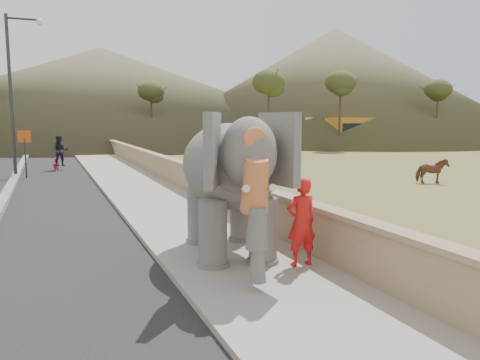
# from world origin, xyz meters

# --- Properties ---
(ground) EXTENTS (160.00, 160.00, 0.00)m
(ground) POSITION_xyz_m (0.00, 0.00, 0.00)
(ground) COLOR olive
(ground) RESTS_ON ground
(road) EXTENTS (7.00, 120.00, 0.03)m
(road) POSITION_xyz_m (-5.00, 10.00, 0.01)
(road) COLOR black
(road) RESTS_ON ground
(median) EXTENTS (0.35, 120.00, 0.22)m
(median) POSITION_xyz_m (-5.00, 10.00, 0.11)
(median) COLOR black
(median) RESTS_ON ground
(walkway) EXTENTS (3.00, 120.00, 0.15)m
(walkway) POSITION_xyz_m (0.00, 10.00, 0.07)
(walkway) COLOR #9E9687
(walkway) RESTS_ON ground
(parapet) EXTENTS (0.30, 120.00, 1.10)m
(parapet) POSITION_xyz_m (1.65, 10.00, 0.55)
(parapet) COLOR tan
(parapet) RESTS_ON ground
(lamppost) EXTENTS (1.76, 0.36, 8.00)m
(lamppost) POSITION_xyz_m (-4.69, 18.55, 4.87)
(lamppost) COLOR #2E2D32
(lamppost) RESTS_ON ground
(signboard) EXTENTS (0.60, 0.08, 2.40)m
(signboard) POSITION_xyz_m (-4.50, 18.27, 1.64)
(signboard) COLOR #2D2D33
(signboard) RESTS_ON ground
(cow) EXTENTS (1.51, 1.09, 1.16)m
(cow) POSITION_xyz_m (12.84, 9.08, 0.58)
(cow) COLOR brown
(cow) RESTS_ON ground
(distant_car) EXTENTS (4.50, 2.59, 1.44)m
(distant_car) POSITION_xyz_m (19.35, 34.60, 0.72)
(distant_car) COLOR silver
(distant_car) RESTS_ON ground
(bus_white) EXTENTS (11.27, 4.51, 3.10)m
(bus_white) POSITION_xyz_m (26.81, 34.80, 1.55)
(bus_white) COLOR white
(bus_white) RESTS_ON ground
(bus_orange) EXTENTS (11.18, 3.47, 3.10)m
(bus_orange) POSITION_xyz_m (28.16, 32.57, 1.55)
(bus_orange) COLOR #C07722
(bus_orange) RESTS_ON ground
(hill_right) EXTENTS (56.00, 56.00, 16.00)m
(hill_right) POSITION_xyz_m (36.00, 52.00, 8.00)
(hill_right) COLOR brown
(hill_right) RESTS_ON ground
(hill_far) EXTENTS (80.00, 80.00, 14.00)m
(hill_far) POSITION_xyz_m (5.00, 70.00, 7.00)
(hill_far) COLOR brown
(hill_far) RESTS_ON ground
(elephant_and_man) EXTENTS (2.61, 4.24, 2.88)m
(elephant_and_man) POSITION_xyz_m (0.02, 1.73, 1.58)
(elephant_and_man) COLOR slate
(elephant_and_man) RESTS_ON ground
(motorcyclist) EXTENTS (1.09, 1.68, 2.04)m
(motorcyclist) POSITION_xyz_m (-2.89, 21.45, 0.84)
(motorcyclist) COLOR maroon
(motorcyclist) RESTS_ON ground
(trees) EXTENTS (47.74, 43.49, 9.08)m
(trees) POSITION_xyz_m (1.17, 29.45, 3.88)
(trees) COLOR #473828
(trees) RESTS_ON ground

